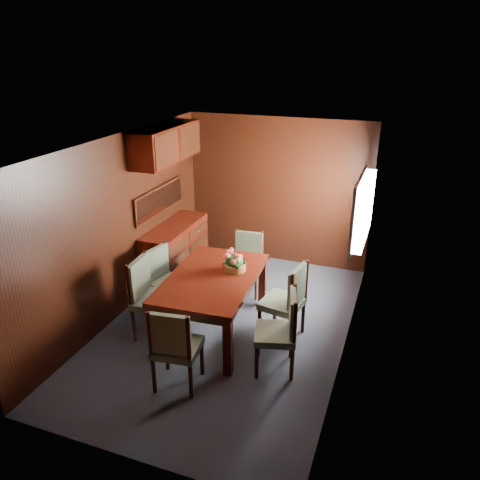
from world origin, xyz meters
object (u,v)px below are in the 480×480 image
at_px(chair_head, 174,344).
at_px(flower_centerpiece, 235,260).
at_px(dining_table, 212,284).
at_px(chair_right_near, 282,327).
at_px(sideboard, 176,253).
at_px(chair_left_near, 149,293).

height_order(chair_head, flower_centerpiece, flower_centerpiece).
relative_size(dining_table, chair_right_near, 1.76).
relative_size(sideboard, dining_table, 0.81).
distance_m(dining_table, chair_right_near, 1.12).
bearing_deg(chair_right_near, dining_table, 51.50).
xyz_separation_m(sideboard, chair_left_near, (0.39, -1.46, 0.13)).
relative_size(chair_left_near, chair_right_near, 1.07).
distance_m(dining_table, chair_left_near, 0.79).
bearing_deg(dining_table, chair_right_near, -26.41).
bearing_deg(chair_right_near, chair_head, 110.70).
bearing_deg(dining_table, sideboard, 131.30).
bearing_deg(flower_centerpiece, chair_left_near, -147.01).
height_order(dining_table, flower_centerpiece, flower_centerpiece).
height_order(chair_left_near, chair_right_near, chair_left_near).
bearing_deg(flower_centerpiece, chair_right_near, -40.17).
xyz_separation_m(chair_left_near, chair_head, (0.77, -0.80, -0.03)).
distance_m(sideboard, chair_left_near, 1.51).
height_order(sideboard, chair_left_near, chair_left_near).
xyz_separation_m(sideboard, chair_right_near, (2.13, -1.55, 0.09)).
xyz_separation_m(sideboard, chair_head, (1.16, -2.26, 0.10)).
bearing_deg(sideboard, chair_head, -62.77).
height_order(chair_right_near, flower_centerpiece, flower_centerpiece).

